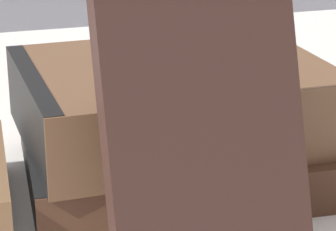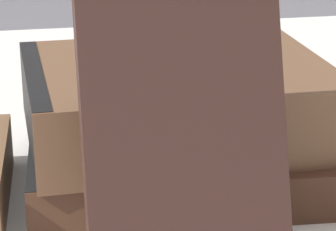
{
  "view_description": "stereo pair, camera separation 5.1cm",
  "coord_description": "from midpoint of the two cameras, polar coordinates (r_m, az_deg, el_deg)",
  "views": [
    {
      "loc": [
        -0.17,
        -0.49,
        0.24
      ],
      "look_at": [
        -0.03,
        -0.01,
        0.06
      ],
      "focal_mm": 85.0,
      "sensor_mm": 36.0,
      "label": 1
    },
    {
      "loc": [
        -0.12,
        -0.5,
        0.24
      ],
      "look_at": [
        -0.03,
        -0.01,
        0.06
      ],
      "focal_mm": 85.0,
      "sensor_mm": 36.0,
      "label": 2
    }
  ],
  "objects": [
    {
      "name": "book_flat_bottom",
      "position": [
        0.57,
        -2.05,
        -2.81
      ],
      "size": [
        0.23,
        0.18,
        0.03
      ],
      "rotation": [
        0.0,
        0.0,
        -0.06
      ],
      "color": "#4C2D1E",
      "rests_on": "ground_plane"
    },
    {
      "name": "book_leaning_front",
      "position": [
        0.42,
        -0.8,
        -2.37
      ],
      "size": [
        0.11,
        0.08,
        0.16
      ],
      "rotation": [
        -0.34,
        0.0,
        0.0
      ],
      "color": "#331E19",
      "rests_on": "ground_plane"
    },
    {
      "name": "book_flat_top",
      "position": [
        0.55,
        -2.82,
        1.08
      ],
      "size": [
        0.21,
        0.17,
        0.05
      ],
      "rotation": [
        0.0,
        0.0,
        0.03
      ],
      "color": "brown",
      "rests_on": "book_flat_bottom"
    },
    {
      "name": "ground_plane",
      "position": [
        0.57,
        -0.36,
        -4.85
      ],
      "size": [
        3.0,
        3.0,
        0.0
      ],
      "primitive_type": "plane",
      "color": "white"
    },
    {
      "name": "pocket_watch",
      "position": [
        0.55,
        0.21,
        4.1
      ],
      "size": [
        0.06,
        0.06,
        0.01
      ],
      "color": "silver",
      "rests_on": "book_flat_top"
    }
  ]
}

